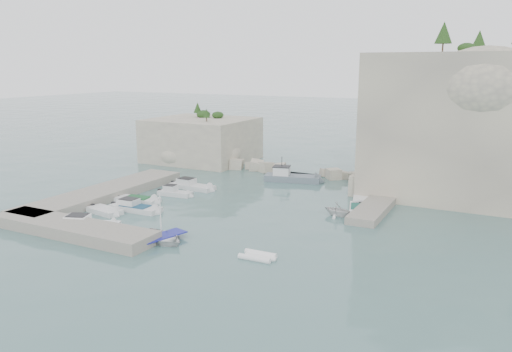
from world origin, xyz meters
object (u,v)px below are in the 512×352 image
at_px(tender_east_d, 369,197).
at_px(tender_east_b, 357,211).
at_px(motorboat_d, 136,211).
at_px(work_boat, 292,181).
at_px(motorboat_a, 192,189).
at_px(tender_east_a, 338,216).
at_px(motorboat_f, 87,228).
at_px(tender_east_c, 360,202).
at_px(motorboat_e, 105,213).
at_px(rowboat, 162,241).
at_px(inflatable_dinghy, 258,258).
at_px(motorboat_c, 138,202).
at_px(motorboat_b, 175,196).

bearing_deg(tender_east_d, tender_east_b, -164.98).
relative_size(motorboat_d, work_boat, 0.78).
bearing_deg(motorboat_a, tender_east_a, -4.90).
distance_m(motorboat_f, work_boat, 29.63).
height_order(tender_east_b, tender_east_c, same).
xyz_separation_m(motorboat_e, work_boat, (12.02, 23.35, 0.00)).
xyz_separation_m(tender_east_b, tender_east_c, (-0.79, 3.96, 0.00)).
bearing_deg(rowboat, inflatable_dinghy, -72.54).
relative_size(motorboat_a, motorboat_d, 1.04).
distance_m(motorboat_d, motorboat_e, 3.25).
height_order(rowboat, tender_east_a, tender_east_a).
xyz_separation_m(motorboat_e, inflatable_dinghy, (20.54, -3.95, 0.00)).
xyz_separation_m(motorboat_c, motorboat_d, (2.14, -2.87, 0.00)).
bearing_deg(tender_east_c, inflatable_dinghy, 157.79).
bearing_deg(tender_east_b, motorboat_b, 83.70).
relative_size(tender_east_c, work_boat, 0.62).
height_order(tender_east_a, tender_east_c, tender_east_a).
height_order(motorboat_c, motorboat_f, motorboat_f).
xyz_separation_m(motorboat_c, motorboat_e, (-0.20, -5.12, 0.00)).
bearing_deg(tender_east_c, rowboat, 135.29).
height_order(inflatable_dinghy, tender_east_d, tender_east_d).
xyz_separation_m(rowboat, tender_east_d, (12.66, 23.93, 0.00)).
bearing_deg(work_boat, tender_east_b, -54.02).
bearing_deg(rowboat, motorboat_e, 83.75).
relative_size(motorboat_b, tender_east_d, 1.07).
height_order(motorboat_d, tender_east_d, tender_east_d).
bearing_deg(motorboat_d, inflatable_dinghy, -20.52).
height_order(motorboat_a, motorboat_f, same).
relative_size(tender_east_c, tender_east_d, 1.18).
relative_size(tender_east_b, work_boat, 0.59).
relative_size(motorboat_c, tender_east_b, 1.14).
height_order(motorboat_c, motorboat_d, motorboat_d).
relative_size(tender_east_a, tender_east_b, 0.63).
bearing_deg(inflatable_dinghy, motorboat_d, 160.18).
bearing_deg(tender_east_d, motorboat_f, 149.25).
height_order(motorboat_f, tender_east_d, tender_east_d).
bearing_deg(motorboat_e, tender_east_d, 50.50).
relative_size(inflatable_dinghy, tender_east_a, 1.01).
xyz_separation_m(tender_east_a, work_boat, (-10.67, 12.78, 0.00)).
distance_m(motorboat_c, tender_east_a, 23.14).
bearing_deg(inflatable_dinghy, motorboat_b, 142.40).
xyz_separation_m(motorboat_d, tender_east_b, (21.75, 10.87, 0.00)).
distance_m(tender_east_b, tender_east_d, 6.51).
xyz_separation_m(motorboat_a, tender_east_c, (21.18, 3.55, 0.00)).
bearing_deg(inflatable_dinghy, tender_east_c, 81.53).
height_order(motorboat_e, tender_east_c, same).
bearing_deg(tender_east_a, work_boat, 49.75).
relative_size(motorboat_a, tender_east_b, 1.38).
xyz_separation_m(tender_east_a, tender_east_d, (0.93, 9.05, 0.00)).
bearing_deg(tender_east_c, tender_east_a, 159.92).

